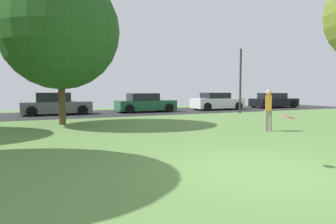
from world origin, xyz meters
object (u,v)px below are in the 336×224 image
Objects in this scene: person_catcher at (268,108)px; parked_car_white at (217,102)px; parked_car_grey at (56,105)px; parked_car_black at (273,101)px; street_lamp_post at (240,81)px; parked_car_green at (145,103)px; maple_tree_near at (60,30)px; frisbee_disc at (288,117)px.

person_catcher is 12.44m from parked_car_white.
parked_car_grey is at bearing 178.26° from parked_car_white.
parked_car_black is (11.26, 11.50, -0.31)m from person_catcher.
parked_car_white is at bearing 82.64° from street_lamp_post.
parked_car_black is at bearing 1.29° from parked_car_white.
parked_car_green is 6.21m from parked_car_white.
parked_car_grey reaches higher than parked_car_white.
maple_tree_near reaches higher than person_catcher.
parked_car_black is (14.86, 15.99, -0.49)m from frisbee_disc.
frisbee_disc is at bearing -0.00° from person_catcher.
person_catcher is 11.62m from parked_car_green.
maple_tree_near is 4.31× the size of person_catcher.
parked_car_white is at bearing -1.85° from parked_car_green.
frisbee_disc is 14.79m from street_lamp_post.
person_catcher is 16.10m from parked_car_black.
parked_car_green is at bearing 81.23° from frisbee_disc.
person_catcher is at bearing -84.40° from parked_car_green.
maple_tree_near reaches higher than parked_car_green.
parked_car_grey is 12.41m from parked_car_white.
maple_tree_near is at bearing -155.84° from parked_car_white.
frisbee_disc is at bearing -69.49° from maple_tree_near.
person_catcher is at bearing -114.05° from parked_car_white.
parked_car_green is 1.02× the size of parked_car_white.
street_lamp_post reaches higher than frisbee_disc.
maple_tree_near is 11.43m from frisbee_disc.
street_lamp_post is at bearing -171.89° from person_catcher.
person_catcher is 0.37× the size of street_lamp_post.
frisbee_disc is 16.65m from parked_car_grey.
parked_car_white is 3.97m from street_lamp_post.
parked_car_grey is 12.68m from street_lamp_post.
person_catcher is at bearing -37.70° from maple_tree_near.
parked_car_white is 0.99× the size of parked_car_black.
parked_car_white reaches higher than parked_car_green.
frisbee_disc is 0.08× the size of parked_car_green.
person_catcher is 13.84m from parked_car_grey.
parked_car_grey is (0.11, 5.99, -3.78)m from maple_tree_near.
parked_car_grey is at bearing 102.93° from frisbee_disc.
street_lamp_post is (11.94, -3.98, 1.59)m from parked_car_grey.
maple_tree_near reaches higher than parked_car_white.
parked_car_grey is at bearing 161.57° from street_lamp_post.
person_catcher is (7.44, -5.75, -3.52)m from maple_tree_near.
frisbee_disc is at bearing -98.77° from parked_car_green.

